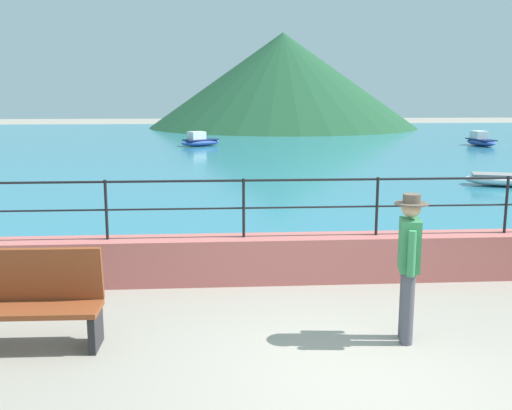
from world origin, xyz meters
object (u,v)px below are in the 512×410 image
object	(u,v)px
boat_0	(504,179)
boat_1	(200,141)
bench_main	(26,299)
person_walking	(409,260)
boat_3	(481,141)

from	to	relation	value
boat_0	boat_1	xyz separation A→B (m)	(-9.51, 14.21, 0.07)
bench_main	boat_1	size ratio (longest dim) A/B	0.71
bench_main	person_walking	distance (m)	4.39
boat_0	bench_main	bearing A→B (deg)	-135.27
boat_1	boat_3	xyz separation A→B (m)	(14.77, -0.83, 0.00)
person_walking	boat_1	size ratio (longest dim) A/B	0.73
person_walking	boat_3	distance (m)	27.08
boat_0	boat_1	world-z (taller)	boat_1
boat_0	boat_3	distance (m)	14.37
person_walking	bench_main	bearing A→B (deg)	177.77
boat_3	boat_0	bearing A→B (deg)	-111.44
bench_main	boat_3	distance (m)	29.10
boat_0	boat_3	xyz separation A→B (m)	(5.25, 13.38, 0.07)
person_walking	boat_3	bearing A→B (deg)	64.16
bench_main	boat_0	distance (m)	15.37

